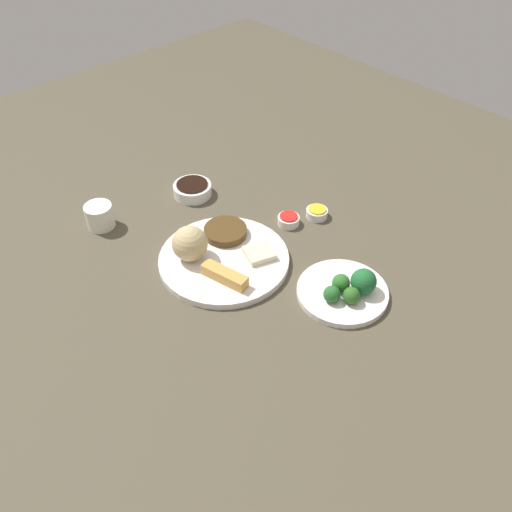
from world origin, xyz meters
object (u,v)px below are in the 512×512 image
at_px(main_plate, 225,259).
at_px(broccoli_plate, 342,292).
at_px(sauce_ramekin_hot_mustard, 317,213).
at_px(sauce_ramekin_sweet_and_sour, 289,220).
at_px(teacup, 100,216).
at_px(soy_sauce_bowl, 193,190).

bearing_deg(main_plate, broccoli_plate, 24.83).
relative_size(main_plate, sauce_ramekin_hot_mustard, 5.52).
bearing_deg(sauce_ramekin_hot_mustard, sauce_ramekin_sweet_and_sour, -110.78).
height_order(broccoli_plate, teacup, teacup).
xyz_separation_m(main_plate, teacup, (-0.31, -0.14, 0.02)).
distance_m(main_plate, teacup, 0.34).
relative_size(broccoli_plate, sauce_ramekin_hot_mustard, 3.64).
relative_size(broccoli_plate, soy_sauce_bowl, 1.97).
bearing_deg(sauce_ramekin_sweet_and_sour, broccoli_plate, -19.37).
bearing_deg(soy_sauce_bowl, teacup, -101.35).
bearing_deg(main_plate, sauce_ramekin_sweet_and_sour, 89.83).
bearing_deg(sauce_ramekin_sweet_and_sour, soy_sauce_bowl, -159.31).
xyz_separation_m(sauce_ramekin_hot_mustard, teacup, (-0.33, -0.42, 0.02)).
height_order(sauce_ramekin_sweet_and_sour, teacup, teacup).
height_order(main_plate, sauce_ramekin_sweet_and_sour, sauce_ramekin_sweet_and_sour).
xyz_separation_m(main_plate, soy_sauce_bowl, (-0.26, 0.11, 0.01)).
distance_m(soy_sauce_bowl, sauce_ramekin_hot_mustard, 0.33).
relative_size(main_plate, teacup, 4.39).
relative_size(soy_sauce_bowl, teacup, 1.47).
bearing_deg(main_plate, teacup, -155.59).
bearing_deg(soy_sauce_bowl, main_plate, -22.45).
distance_m(main_plate, broccoli_plate, 0.28).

